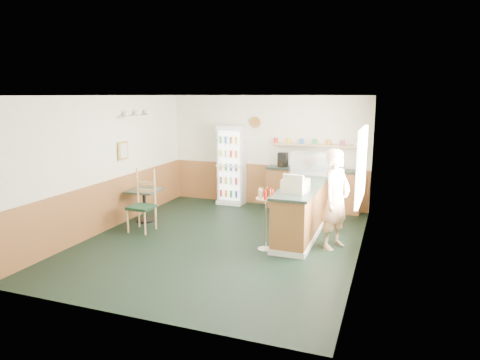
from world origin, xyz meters
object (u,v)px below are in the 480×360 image
at_px(cafe_table, 144,199).
at_px(condiment_stand, 266,210).
at_px(shopkeeper, 336,199).
at_px(display_case, 312,165).
at_px(cafe_chair, 144,199).
at_px(drinks_fridge, 232,165).
at_px(cash_register, 295,185).

bearing_deg(cafe_table, condiment_stand, -14.55).
bearing_deg(shopkeeper, display_case, 51.25).
bearing_deg(cafe_chair, cafe_table, 122.13).
bearing_deg(drinks_fridge, cafe_table, -119.31).
relative_size(display_case, shopkeeper, 0.50).
height_order(cash_register, shopkeeper, shopkeeper).
bearing_deg(cafe_chair, cash_register, 1.67).
height_order(display_case, shopkeeper, shopkeeper).
height_order(display_case, condiment_stand, display_case).
height_order(drinks_fridge, cafe_table, drinks_fridge).
bearing_deg(cash_register, shopkeeper, 20.66).
relative_size(display_case, cafe_table, 1.26).
height_order(shopkeeper, cafe_chair, shopkeeper).
relative_size(drinks_fridge, cafe_chair, 1.57).
xyz_separation_m(display_case, cafe_chair, (-3.09, -1.68, -0.61)).
xyz_separation_m(shopkeeper, condiment_stand, (-1.13, -0.54, -0.16)).
xyz_separation_m(shopkeeper, cafe_table, (-4.10, 0.23, -0.40)).
height_order(drinks_fridge, cash_register, drinks_fridge).
bearing_deg(shopkeeper, cafe_chair, 118.88).
bearing_deg(cafe_table, shopkeeper, -3.27).
height_order(display_case, cafe_table, display_case).
distance_m(drinks_fridge, condiment_stand, 3.41).
xyz_separation_m(shopkeeper, cafe_chair, (-3.79, -0.26, -0.25)).
distance_m(shopkeeper, condiment_stand, 1.26).
xyz_separation_m(display_case, condiment_stand, (-0.43, -1.95, -0.52)).
relative_size(cash_register, shopkeeper, 0.24).
height_order(drinks_fridge, cafe_chair, drinks_fridge).
relative_size(display_case, cafe_chair, 0.71).
height_order(drinks_fridge, display_case, drinks_fridge).
xyz_separation_m(drinks_fridge, display_case, (2.20, -0.96, 0.28)).
xyz_separation_m(display_case, shopkeeper, (0.70, -1.42, -0.37)).
bearing_deg(cash_register, cafe_chair, -170.81).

